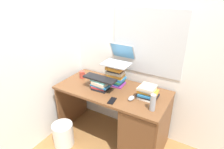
{
  "coord_description": "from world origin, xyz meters",
  "views": [
    {
      "loc": [
        1.04,
        -1.79,
        1.92
      ],
      "look_at": [
        -0.03,
        0.04,
        0.93
      ],
      "focal_mm": 30.56,
      "sensor_mm": 36.0,
      "label": 1
    }
  ],
  "objects_px": {
    "laptop": "(119,58)",
    "water_bottle": "(153,103)",
    "book_stack_tall": "(116,75)",
    "computer_mouse": "(131,98)",
    "wastebasket": "(63,134)",
    "cell_phone": "(112,101)",
    "book_stack_side": "(147,92)",
    "keyboard": "(100,78)",
    "mug": "(82,75)",
    "book_stack_keyboard_riser": "(100,84)",
    "desk": "(136,122)"
  },
  "relations": [
    {
      "from": "laptop",
      "to": "water_bottle",
      "type": "relative_size",
      "value": 1.9
    },
    {
      "from": "book_stack_side",
      "to": "keyboard",
      "type": "relative_size",
      "value": 0.57
    },
    {
      "from": "mug",
      "to": "book_stack_side",
      "type": "bearing_deg",
      "value": -2.58
    },
    {
      "from": "book_stack_tall",
      "to": "computer_mouse",
      "type": "distance_m",
      "value": 0.42
    },
    {
      "from": "desk",
      "to": "book_stack_tall",
      "type": "distance_m",
      "value": 0.63
    },
    {
      "from": "book_stack_keyboard_riser",
      "to": "water_bottle",
      "type": "bearing_deg",
      "value": -7.58
    },
    {
      "from": "computer_mouse",
      "to": "water_bottle",
      "type": "relative_size",
      "value": 0.57
    },
    {
      "from": "book_stack_tall",
      "to": "keyboard",
      "type": "height_order",
      "value": "book_stack_tall"
    },
    {
      "from": "wastebasket",
      "to": "computer_mouse",
      "type": "bearing_deg",
      "value": 23.94
    },
    {
      "from": "desk",
      "to": "wastebasket",
      "type": "height_order",
      "value": "desk"
    },
    {
      "from": "laptop",
      "to": "wastebasket",
      "type": "bearing_deg",
      "value": -125.07
    },
    {
      "from": "book_stack_keyboard_riser",
      "to": "wastebasket",
      "type": "bearing_deg",
      "value": -134.06
    },
    {
      "from": "computer_mouse",
      "to": "mug",
      "type": "height_order",
      "value": "mug"
    },
    {
      "from": "computer_mouse",
      "to": "mug",
      "type": "bearing_deg",
      "value": 168.63
    },
    {
      "from": "book_stack_tall",
      "to": "book_stack_keyboard_riser",
      "type": "height_order",
      "value": "book_stack_tall"
    },
    {
      "from": "mug",
      "to": "wastebasket",
      "type": "height_order",
      "value": "mug"
    },
    {
      "from": "keyboard",
      "to": "wastebasket",
      "type": "relative_size",
      "value": 1.36
    },
    {
      "from": "book_stack_keyboard_riser",
      "to": "water_bottle",
      "type": "relative_size",
      "value": 1.32
    },
    {
      "from": "laptop",
      "to": "wastebasket",
      "type": "relative_size",
      "value": 1.12
    },
    {
      "from": "book_stack_side",
      "to": "mug",
      "type": "height_order",
      "value": "book_stack_side"
    },
    {
      "from": "laptop",
      "to": "mug",
      "type": "distance_m",
      "value": 0.59
    },
    {
      "from": "mug",
      "to": "laptop",
      "type": "bearing_deg",
      "value": 15.25
    },
    {
      "from": "laptop",
      "to": "computer_mouse",
      "type": "relative_size",
      "value": 3.32
    },
    {
      "from": "computer_mouse",
      "to": "desk",
      "type": "bearing_deg",
      "value": 55.61
    },
    {
      "from": "book_stack_tall",
      "to": "cell_phone",
      "type": "bearing_deg",
      "value": -66.21
    },
    {
      "from": "book_stack_keyboard_riser",
      "to": "mug",
      "type": "height_order",
      "value": "book_stack_keyboard_riser"
    },
    {
      "from": "laptop",
      "to": "cell_phone",
      "type": "bearing_deg",
      "value": -70.19
    },
    {
      "from": "desk",
      "to": "book_stack_keyboard_riser",
      "type": "distance_m",
      "value": 0.63
    },
    {
      "from": "computer_mouse",
      "to": "wastebasket",
      "type": "height_order",
      "value": "computer_mouse"
    },
    {
      "from": "keyboard",
      "to": "wastebasket",
      "type": "bearing_deg",
      "value": -132.32
    },
    {
      "from": "book_stack_keyboard_riser",
      "to": "book_stack_side",
      "type": "height_order",
      "value": "book_stack_side"
    },
    {
      "from": "mug",
      "to": "book_stack_keyboard_riser",
      "type": "bearing_deg",
      "value": -20.14
    },
    {
      "from": "book_stack_keyboard_riser",
      "to": "laptop",
      "type": "relative_size",
      "value": 0.7
    },
    {
      "from": "water_bottle",
      "to": "desk",
      "type": "bearing_deg",
      "value": 147.01
    },
    {
      "from": "book_stack_keyboard_riser",
      "to": "keyboard",
      "type": "xyz_separation_m",
      "value": [
        -0.01,
        -0.0,
        0.08
      ]
    },
    {
      "from": "laptop",
      "to": "book_stack_side",
      "type": "bearing_deg",
      "value": -20.94
    },
    {
      "from": "book_stack_tall",
      "to": "book_stack_keyboard_riser",
      "type": "xyz_separation_m",
      "value": [
        -0.1,
        -0.21,
        -0.07
      ]
    },
    {
      "from": "wastebasket",
      "to": "keyboard",
      "type": "bearing_deg",
      "value": 46.42
    },
    {
      "from": "book_stack_side",
      "to": "mug",
      "type": "xyz_separation_m",
      "value": [
        -0.97,
        0.04,
        -0.02
      ]
    },
    {
      "from": "book_stack_side",
      "to": "keyboard",
      "type": "xyz_separation_m",
      "value": [
        -0.58,
        -0.1,
        0.08
      ]
    },
    {
      "from": "computer_mouse",
      "to": "wastebasket",
      "type": "bearing_deg",
      "value": -156.06
    },
    {
      "from": "desk",
      "to": "book_stack_tall",
      "type": "xyz_separation_m",
      "value": [
        -0.38,
        0.16,
        0.48
      ]
    },
    {
      "from": "book_stack_tall",
      "to": "water_bottle",
      "type": "xyz_separation_m",
      "value": [
        0.6,
        -0.3,
        -0.04
      ]
    },
    {
      "from": "book_stack_tall",
      "to": "wastebasket",
      "type": "bearing_deg",
      "value": -128.12
    },
    {
      "from": "water_bottle",
      "to": "wastebasket",
      "type": "height_order",
      "value": "water_bottle"
    },
    {
      "from": "book_stack_side",
      "to": "computer_mouse",
      "type": "height_order",
      "value": "book_stack_side"
    },
    {
      "from": "water_bottle",
      "to": "cell_phone",
      "type": "xyz_separation_m",
      "value": [
        -0.44,
        -0.06,
        -0.09
      ]
    },
    {
      "from": "book_stack_tall",
      "to": "wastebasket",
      "type": "height_order",
      "value": "book_stack_tall"
    },
    {
      "from": "computer_mouse",
      "to": "book_stack_side",
      "type": "bearing_deg",
      "value": 41.16
    },
    {
      "from": "book_stack_side",
      "to": "keyboard",
      "type": "distance_m",
      "value": 0.59
    }
  ]
}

